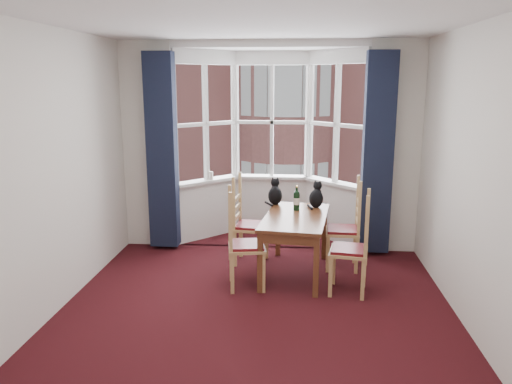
# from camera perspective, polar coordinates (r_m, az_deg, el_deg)

# --- Properties ---
(floor) EXTENTS (4.50, 4.50, 0.00)m
(floor) POSITION_cam_1_polar(r_m,az_deg,el_deg) (5.00, -0.20, -14.55)
(floor) COLOR black
(floor) RESTS_ON ground
(ceiling) EXTENTS (4.50, 4.50, 0.00)m
(ceiling) POSITION_cam_1_polar(r_m,az_deg,el_deg) (4.47, -0.23, 19.27)
(ceiling) COLOR white
(ceiling) RESTS_ON floor
(wall_left) EXTENTS (0.00, 4.50, 4.50)m
(wall_left) POSITION_cam_1_polar(r_m,az_deg,el_deg) (5.11, -23.18, 1.66)
(wall_left) COLOR silver
(wall_left) RESTS_ON floor
(wall_right) EXTENTS (0.00, 4.50, 4.50)m
(wall_right) POSITION_cam_1_polar(r_m,az_deg,el_deg) (4.79, 24.35, 0.88)
(wall_right) COLOR silver
(wall_right) RESTS_ON floor
(wall_near) EXTENTS (4.00, 0.00, 4.00)m
(wall_near) POSITION_cam_1_polar(r_m,az_deg,el_deg) (2.38, -5.06, -9.20)
(wall_near) COLOR silver
(wall_near) RESTS_ON floor
(wall_back_pier_left) EXTENTS (0.70, 0.12, 2.80)m
(wall_back_pier_left) POSITION_cam_1_polar(r_m,az_deg,el_deg) (7.04, -12.12, 5.16)
(wall_back_pier_left) COLOR silver
(wall_back_pier_left) RESTS_ON floor
(wall_back_pier_right) EXTENTS (0.70, 0.12, 2.80)m
(wall_back_pier_right) POSITION_cam_1_polar(r_m,az_deg,el_deg) (6.85, 15.43, 4.79)
(wall_back_pier_right) COLOR silver
(wall_back_pier_right) RESTS_ON floor
(bay_window) EXTENTS (2.76, 0.94, 2.80)m
(bay_window) POSITION_cam_1_polar(r_m,az_deg,el_deg) (7.24, 1.71, 5.64)
(bay_window) COLOR white
(bay_window) RESTS_ON floor
(curtain_left) EXTENTS (0.38, 0.22, 2.60)m
(curtain_left) POSITION_cam_1_polar(r_m,az_deg,el_deg) (6.81, -10.67, 4.55)
(curtain_left) COLOR #171D33
(curtain_left) RESTS_ON floor
(curtain_right) EXTENTS (0.38, 0.22, 2.60)m
(curtain_right) POSITION_cam_1_polar(r_m,az_deg,el_deg) (6.64, 13.73, 4.21)
(curtain_right) COLOR #171D33
(curtain_right) RESTS_ON floor
(dining_table) EXTENTS (0.86, 1.40, 0.72)m
(dining_table) POSITION_cam_1_polar(r_m,az_deg,el_deg) (5.92, 4.54, -3.62)
(dining_table) COLOR brown
(dining_table) RESTS_ON floor
(chair_left_near) EXTENTS (0.46, 0.48, 0.92)m
(chair_left_near) POSITION_cam_1_polar(r_m,az_deg,el_deg) (5.58, -2.01, -6.29)
(chair_left_near) COLOR tan
(chair_left_near) RESTS_ON floor
(chair_left_far) EXTENTS (0.44, 0.46, 0.92)m
(chair_left_far) POSITION_cam_1_polar(r_m,az_deg,el_deg) (6.34, -1.38, -3.96)
(chair_left_far) COLOR tan
(chair_left_far) RESTS_ON floor
(chair_right_near) EXTENTS (0.46, 0.48, 0.92)m
(chair_right_near) POSITION_cam_1_polar(r_m,az_deg,el_deg) (5.54, 11.50, -6.71)
(chair_right_near) COLOR tan
(chair_right_near) RESTS_ON floor
(chair_right_far) EXTENTS (0.42, 0.44, 0.92)m
(chair_right_far) POSITION_cam_1_polar(r_m,az_deg,el_deg) (6.24, 10.68, -4.44)
(chair_right_far) COLOR tan
(chair_right_far) RESTS_ON floor
(cat_left) EXTENTS (0.19, 0.27, 0.35)m
(cat_left) POSITION_cam_1_polar(r_m,az_deg,el_deg) (6.41, 2.20, -0.21)
(cat_left) COLOR black
(cat_left) RESTS_ON dining_table
(cat_right) EXTENTS (0.22, 0.28, 0.34)m
(cat_right) POSITION_cam_1_polar(r_m,az_deg,el_deg) (6.30, 6.90, -0.57)
(cat_right) COLOR black
(cat_right) RESTS_ON dining_table
(wine_bottle) EXTENTS (0.08, 0.08, 0.30)m
(wine_bottle) POSITION_cam_1_polar(r_m,az_deg,el_deg) (6.12, 4.66, -0.87)
(wine_bottle) COLOR black
(wine_bottle) RESTS_ON dining_table
(candle_tall) EXTENTS (0.06, 0.06, 0.12)m
(candle_tall) POSITION_cam_1_polar(r_m,az_deg,el_deg) (7.26, -5.16, 1.87)
(candle_tall) COLOR white
(candle_tall) RESTS_ON bay_window
(street) EXTENTS (80.00, 80.00, 0.00)m
(street) POSITION_cam_1_polar(r_m,az_deg,el_deg) (37.60, 4.13, -0.10)
(street) COLOR #333335
(street) RESTS_ON ground
(tenement_building) EXTENTS (18.40, 7.80, 15.20)m
(tenement_building) POSITION_cam_1_polar(r_m,az_deg,el_deg) (18.45, 3.69, 10.50)
(tenement_building) COLOR #9F5852
(tenement_building) RESTS_ON street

